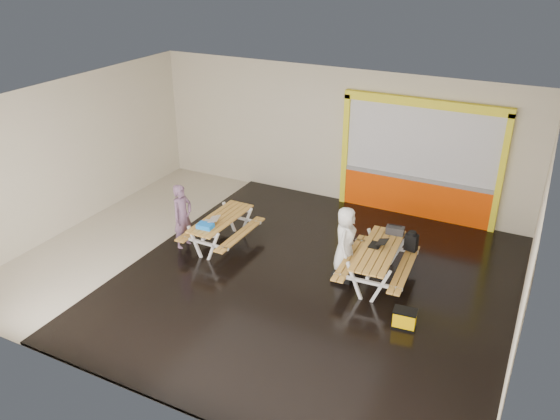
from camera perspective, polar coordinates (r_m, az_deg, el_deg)
The scene contains 14 objects.
room at distance 10.95m, azimuth -2.13°, elevation 1.72°, with size 10.02×8.02×3.52m.
deck at distance 11.29m, azimuth 3.62°, elevation -7.49°, with size 7.50×7.98×0.05m, color black.
kiosk at distance 13.79m, azimuth 14.04°, elevation 4.74°, with size 3.88×0.16×3.00m.
picnic_table_left at distance 12.41m, azimuth -6.04°, elevation -1.49°, with size 1.26×1.82×0.72m.
picnic_table_right at distance 11.18m, azimuth 10.01°, elevation -4.79°, with size 1.43×2.02×0.78m.
person_left at distance 12.41m, azimuth -9.95°, elevation -0.69°, with size 0.55×0.36×1.50m, color #694B65.
person_right at distance 11.29m, azimuth 6.71°, elevation -2.99°, with size 0.68×0.44×1.38m, color white.
laptop_left at distance 12.08m, azimuth -7.15°, elevation -1.17°, with size 0.43×0.41×0.15m.
laptop_right at distance 11.18m, azimuth 9.98°, elevation -3.43°, with size 0.35×0.31×0.15m.
blue_pouch at distance 11.91m, azimuth -7.67°, elevation -1.62°, with size 0.33×0.23×0.10m, color blue.
toolbox at distance 11.69m, azimuth 11.71°, elevation -2.05°, with size 0.38×0.22×0.21m.
backpack at distance 11.65m, azimuth 13.32°, elevation -3.11°, with size 0.27×0.20×0.42m.
dark_case at distance 11.39m, azimuth 6.46°, elevation -6.68°, with size 0.41×0.31×0.15m, color black.
fluke_bag at distance 10.21m, azimuth 12.64°, elevation -10.84°, with size 0.43×0.31×0.35m.
Camera 1 is at (4.88, -8.73, 6.19)m, focal length 35.69 mm.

